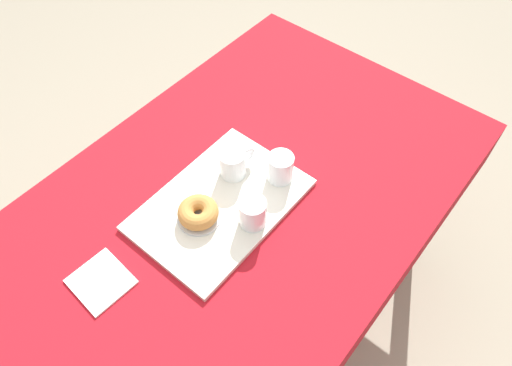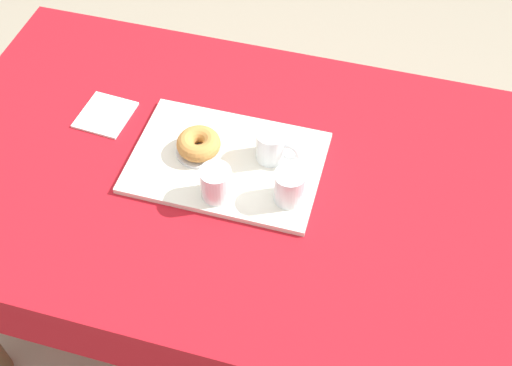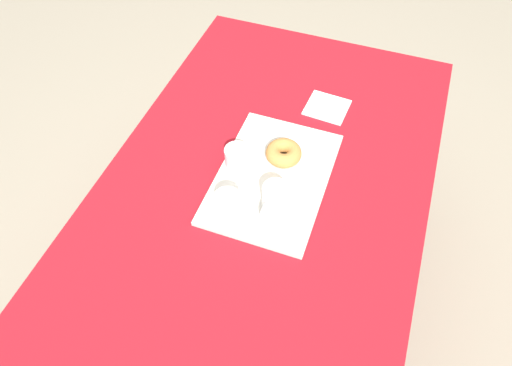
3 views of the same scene
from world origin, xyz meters
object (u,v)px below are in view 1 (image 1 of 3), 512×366
Objects in this scene: tea_mug_left at (233,164)px; water_glass_far at (253,213)px; water_glass_near at (280,169)px; dining_table at (233,220)px; serving_tray at (220,204)px; sugar_donut_left at (198,212)px; donut_plate_left at (199,218)px; paper_napkin at (101,281)px.

water_glass_far is (-0.09, -0.14, 0.00)m from tea_mug_left.
tea_mug_left is 1.33× the size of water_glass_near.
serving_tray is at bearing 148.50° from dining_table.
water_glass_far reaches higher than sugar_donut_left.
water_glass_near is 0.74× the size of donut_plate_left.
donut_plate_left is 0.02m from sugar_donut_left.
water_glass_near is 0.79× the size of sugar_donut_left.
dining_table is at bearing 159.75° from water_glass_near.
serving_tray is 0.08m from sugar_donut_left.
donut_plate_left is (-0.17, -0.03, -0.03)m from tea_mug_left.
serving_tray is 5.42× the size of water_glass_far.
paper_napkin is at bearing 168.11° from serving_tray.
donut_plate_left is 0.84× the size of paper_napkin.
paper_napkin is at bearing 166.92° from donut_plate_left.
sugar_donut_left is at bearing 0.00° from donut_plate_left.
sugar_donut_left is at bearing 172.85° from serving_tray.
tea_mug_left reaches higher than serving_tray.
donut_plate_left is at bearing 125.38° from water_glass_far.
water_glass_far is at bearing -101.94° from dining_table.
water_glass_far is at bearing -26.50° from paper_napkin.
water_glass_near is 0.63× the size of paper_napkin.
water_glass_far is at bearing -54.62° from sugar_donut_left.
paper_napkin is (-0.27, 0.06, -0.04)m from sugar_donut_left.
donut_plate_left is (-0.08, 0.11, -0.04)m from water_glass_far.
water_glass_far is 0.14m from sugar_donut_left.
donut_plate_left is at bearing -13.08° from paper_napkin.
paper_napkin is at bearing 164.57° from water_glass_near.
paper_napkin is (-0.34, 0.07, -0.00)m from serving_tray.
water_glass_near is at bearing -22.27° from serving_tray.
water_glass_near reaches higher than sugar_donut_left.
water_glass_near is at bearing -15.43° from paper_napkin.
sugar_donut_left is at bearing 125.38° from water_glass_far.
sugar_donut_left is (0.00, 0.00, 0.02)m from donut_plate_left.
sugar_donut_left is 0.28m from paper_napkin.
water_glass_near is 0.25m from donut_plate_left.
water_glass_far is at bearing -122.31° from tea_mug_left.
sugar_donut_left reaches higher than paper_napkin.
sugar_donut_left is (-0.07, 0.01, 0.04)m from serving_tray.
donut_plate_left is (-0.10, 0.03, 0.11)m from dining_table.
tea_mug_left is 0.18m from donut_plate_left.
water_glass_far is at bearing -54.62° from donut_plate_left.
serving_tray reaches higher than dining_table.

